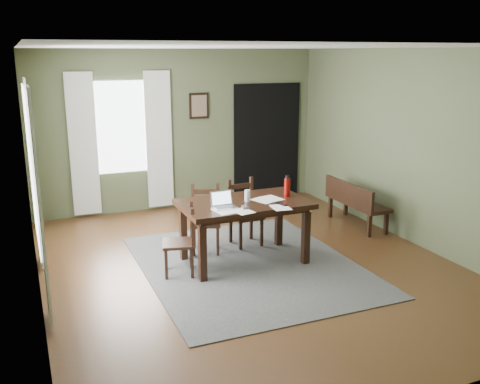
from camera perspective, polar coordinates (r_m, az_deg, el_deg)
name	(u,v)px	position (r m, az deg, el deg)	size (l,w,h in m)	color
ground	(249,266)	(6.89, 0.97, -7.89)	(5.00, 6.00, 0.01)	#492C16
room_shell	(250,125)	(6.42, 1.04, 7.19)	(5.02, 6.02, 2.71)	#50593A
rug	(249,265)	(6.89, 0.97, -7.80)	(2.60, 3.20, 0.01)	#434343
dining_table	(244,209)	(6.78, 0.43, -1.82)	(1.62, 0.98, 0.80)	black
chair_end	(182,241)	(6.52, -6.17, -5.22)	(0.47, 0.46, 0.87)	black
chair_back_left	(206,220)	(7.25, -3.69, -2.95)	(0.51, 0.51, 0.91)	black
chair_back_right	(244,213)	(7.50, 0.47, -2.27)	(0.42, 0.42, 0.92)	black
bench	(354,200)	(8.48, 12.10, -0.84)	(0.40, 1.24, 0.70)	black
laptop	(223,203)	(6.49, -1.80, -1.19)	(0.29, 0.24, 0.19)	#B7B7BC
computer_mouse	(245,207)	(6.44, 0.50, -1.65)	(0.05, 0.09, 0.03)	#3F3F42
tv_remote	(282,204)	(6.62, 4.46, -1.28)	(0.05, 0.19, 0.02)	black
drinking_glass	(247,196)	(6.72, 0.78, -0.40)	(0.07, 0.07, 0.15)	silver
water_bottle	(287,187)	(6.99, 5.05, 0.57)	(0.08, 0.08, 0.28)	maroon
paper_a	(225,211)	(6.35, -1.65, -2.02)	(0.23, 0.30, 0.00)	white
paper_b	(280,207)	(6.50, 4.34, -1.65)	(0.21, 0.27, 0.00)	white
paper_c	(264,200)	(6.81, 2.53, -0.88)	(0.22, 0.29, 0.00)	white
paper_d	(271,198)	(6.89, 3.36, -0.70)	(0.22, 0.29, 0.00)	white
paper_e	(243,211)	(6.33, 0.31, -2.07)	(0.20, 0.27, 0.00)	white
window_left	(31,167)	(6.15, -21.41, 2.49)	(0.01, 1.30, 1.70)	white
window_back	(121,127)	(9.01, -12.59, 6.75)	(1.00, 0.01, 1.50)	white
curtain_left_near	(40,209)	(5.41, -20.56, -1.73)	(0.03, 0.48, 2.30)	silver
curtain_left_far	(33,174)	(7.00, -21.19, 1.80)	(0.03, 0.48, 2.30)	silver
curtain_back_left	(83,145)	(8.94, -16.39, 4.81)	(0.44, 0.03, 2.30)	silver
curtain_back_right	(159,140)	(9.15, -8.64, 5.46)	(0.44, 0.03, 2.30)	silver
framed_picture	(199,106)	(9.31, -4.40, 9.15)	(0.34, 0.03, 0.44)	black
doorway_back	(267,141)	(9.88, 2.88, 5.41)	(1.30, 0.03, 2.10)	black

